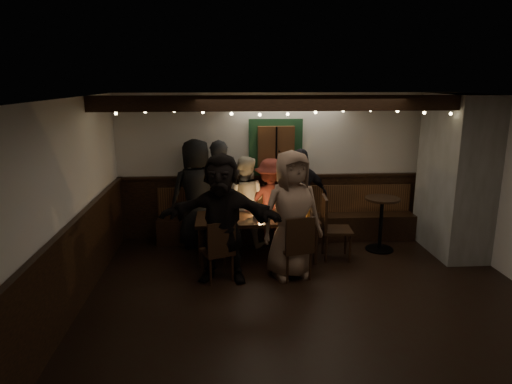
{
  "coord_description": "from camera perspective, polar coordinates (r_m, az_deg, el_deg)",
  "views": [
    {
      "loc": [
        -1.12,
        -5.53,
        2.81
      ],
      "look_at": [
        -0.61,
        1.6,
        1.05
      ],
      "focal_mm": 32.0,
      "sensor_mm": 36.0,
      "label": 1
    }
  ],
  "objects": [
    {
      "name": "person_d",
      "position": [
        7.9,
        1.85,
        -1.24
      ],
      "size": [
        1.0,
        0.6,
        1.51
      ],
      "primitive_type": "imported",
      "rotation": [
        0.0,
        0.0,
        3.1
      ],
      "color": "#5C201A",
      "rests_on": "ground"
    },
    {
      "name": "person_b",
      "position": [
        7.89,
        -4.61,
        -0.09
      ],
      "size": [
        0.75,
        0.58,
        1.84
      ],
      "primitive_type": "imported",
      "rotation": [
        0.0,
        0.0,
        2.91
      ],
      "color": "black",
      "rests_on": "ground"
    },
    {
      "name": "person_a",
      "position": [
        7.83,
        -7.42,
        -0.16
      ],
      "size": [
        1.06,
        0.88,
        1.86
      ],
      "primitive_type": "imported",
      "rotation": [
        0.0,
        0.0,
        3.51
      ],
      "color": "black",
      "rests_on": "ground"
    },
    {
      "name": "person_g",
      "position": [
        6.55,
        4.43,
        -2.86
      ],
      "size": [
        1.04,
        0.82,
        1.87
      ],
      "primitive_type": "imported",
      "rotation": [
        0.0,
        0.0,
        0.28
      ],
      "color": "#816552",
      "rests_on": "ground"
    },
    {
      "name": "chair_near_right",
      "position": [
        6.55,
        5.17,
        -6.51
      ],
      "size": [
        0.52,
        0.52,
        0.96
      ],
      "color": "black",
      "rests_on": "ground"
    },
    {
      "name": "chair_end",
      "position": [
        7.38,
        9.34,
        -3.96
      ],
      "size": [
        0.5,
        0.5,
        1.02
      ],
      "color": "black",
      "rests_on": "ground"
    },
    {
      "name": "dining_table",
      "position": [
        7.28,
        0.1,
        -3.6
      ],
      "size": [
        1.93,
        0.83,
        0.83
      ],
      "color": "black",
      "rests_on": "ground"
    },
    {
      "name": "high_top",
      "position": [
        7.92,
        15.39,
        -3.05
      ],
      "size": [
        0.57,
        0.57,
        0.91
      ],
      "color": "black",
      "rests_on": "ground"
    },
    {
      "name": "room",
      "position": [
        7.49,
        12.99,
        0.07
      ],
      "size": [
        6.02,
        5.01,
        2.62
      ],
      "color": "black",
      "rests_on": "ground"
    },
    {
      "name": "chair_near_left",
      "position": [
        6.49,
        -4.62,
        -6.95
      ],
      "size": [
        0.53,
        0.53,
        0.91
      ],
      "color": "black",
      "rests_on": "ground"
    },
    {
      "name": "person_e",
      "position": [
        7.93,
        5.68,
        -0.61
      ],
      "size": [
        1.06,
        0.66,
        1.68
      ],
      "primitive_type": "imported",
      "rotation": [
        0.0,
        0.0,
        3.41
      ],
      "color": "black",
      "rests_on": "ground"
    },
    {
      "name": "person_c",
      "position": [
        7.84,
        -1.47,
        -1.15
      ],
      "size": [
        0.9,
        0.79,
        1.57
      ],
      "primitive_type": "imported",
      "rotation": [
        0.0,
        0.0,
        2.84
      ],
      "color": "beige",
      "rests_on": "ground"
    },
    {
      "name": "person_f",
      "position": [
        6.43,
        -4.29,
        -3.28
      ],
      "size": [
        1.78,
        0.84,
        1.84
      ],
      "primitive_type": "imported",
      "rotation": [
        0.0,
        0.0,
        -0.18
      ],
      "color": "black",
      "rests_on": "ground"
    }
  ]
}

